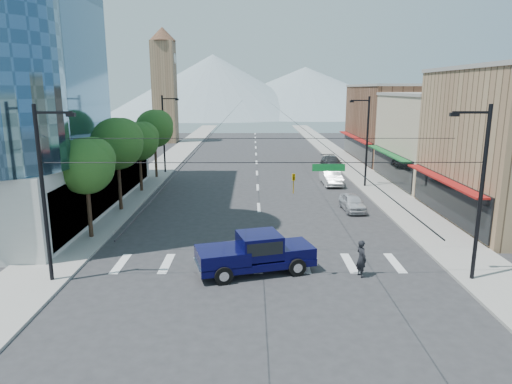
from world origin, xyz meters
TOP-DOWN VIEW (x-y plane):
  - ground at (0.00, 0.00)m, footprint 160.00×160.00m
  - sidewalk_left at (-12.00, 40.00)m, footprint 4.00×120.00m
  - sidewalk_right at (12.00, 40.00)m, footprint 4.00×120.00m
  - shop_mid at (20.00, 24.00)m, footprint 12.00×14.00m
  - shop_far at (20.00, 40.00)m, footprint 12.00×18.00m
  - clock_tower at (-16.50, 62.00)m, footprint 4.80×4.80m
  - mountain_left at (-15.00, 150.00)m, footprint 80.00×80.00m
  - mountain_right at (20.00, 160.00)m, footprint 90.00×90.00m
  - tree_near at (-11.07, 6.10)m, footprint 3.65×3.64m
  - tree_midnear at (-11.07, 13.10)m, footprint 4.09×4.09m
  - tree_midfar at (-11.07, 20.10)m, footprint 3.65×3.64m
  - tree_far at (-11.07, 27.10)m, footprint 4.09×4.09m
  - signal_rig at (0.19, -1.00)m, footprint 21.80×0.20m
  - lamp_pole_nw at (-10.67, 30.00)m, footprint 2.00×0.25m
  - lamp_pole_ne at (10.67, 22.00)m, footprint 2.00×0.25m
  - pickup_truck at (-0.39, 0.25)m, footprint 6.72×3.89m
  - pedestrian at (5.20, -0.34)m, footprint 0.69×0.84m
  - parked_car_near at (7.60, 12.98)m, footprint 1.80×4.07m
  - parked_car_mid at (7.60, 23.39)m, footprint 1.85×5.10m
  - parked_car_far at (9.40, 33.49)m, footprint 2.45×5.24m

SIDE VIEW (x-z plane):
  - ground at x=0.00m, z-range 0.00..0.00m
  - sidewalk_left at x=-12.00m, z-range 0.00..0.15m
  - sidewalk_right at x=12.00m, z-range 0.00..0.15m
  - parked_car_near at x=7.60m, z-range 0.00..1.36m
  - parked_car_far at x=9.40m, z-range 0.00..1.48m
  - parked_car_mid at x=7.60m, z-range 0.00..1.67m
  - pedestrian at x=5.20m, z-range 0.00..2.00m
  - pickup_truck at x=-0.39m, z-range 0.05..2.20m
  - shop_mid at x=20.00m, z-range 0.00..9.00m
  - signal_rig at x=0.19m, z-range 0.14..9.14m
  - lamp_pole_nw at x=-10.67m, z-range 0.44..9.44m
  - lamp_pole_ne at x=10.67m, z-range 0.44..9.44m
  - tree_near at x=-11.07m, z-range 1.64..8.34m
  - tree_midfar at x=-11.07m, z-range 1.64..8.34m
  - shop_far at x=20.00m, z-range 0.00..10.00m
  - tree_midnear at x=-11.07m, z-range 1.83..9.35m
  - tree_far at x=-11.07m, z-range 1.83..9.35m
  - mountain_right at x=20.00m, z-range 0.00..18.00m
  - clock_tower at x=-16.50m, z-range 0.44..20.84m
  - mountain_left at x=-15.00m, z-range 0.00..22.00m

